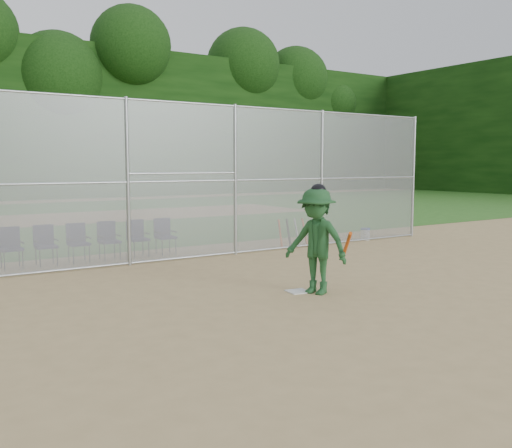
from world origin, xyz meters
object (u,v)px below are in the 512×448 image
batter_at_plate (316,241)px  water_cooler (365,234)px  chair_0 (11,248)px  home_plate (298,291)px

batter_at_plate → water_cooler: batter_at_plate is taller
water_cooler → chair_0: (-10.44, 0.95, 0.28)m
chair_0 → home_plate: bearing=-54.4°
home_plate → chair_0: 6.97m
water_cooler → batter_at_plate: bearing=-141.1°
chair_0 → water_cooler: bearing=-5.2°
water_cooler → chair_0: size_ratio=0.40×
home_plate → water_cooler: 7.94m
water_cooler → chair_0: bearing=174.8°
home_plate → chair_0: bearing=125.6°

